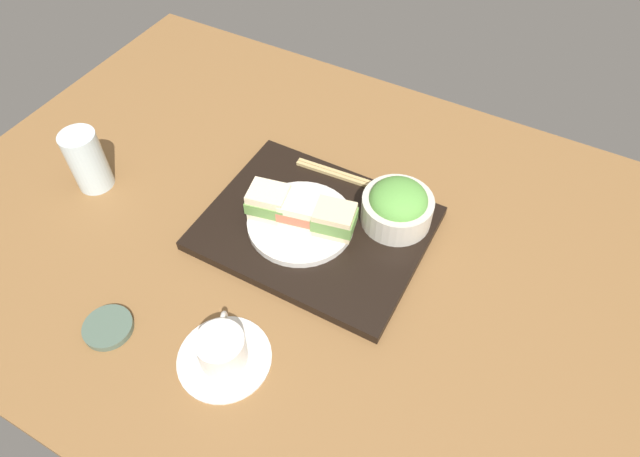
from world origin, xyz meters
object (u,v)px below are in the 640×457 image
object	(u,v)px
sandwich_far	(269,202)
drinking_glass	(87,160)
coffee_cup	(223,351)
sandwich_near	(334,219)
salad_bowl	(397,206)
chopsticks_pair	(351,178)
sandwich_middle	(301,211)
sandwich_plate	(302,223)
small_sauce_dish	(108,327)

from	to	relation	value
sandwich_far	drinking_glass	xyz separation A→B (cm)	(35.96, 7.63, 0.12)
sandwich_far	coffee_cup	world-z (taller)	sandwich_far
sandwich_far	coffee_cup	bearing A→B (deg)	106.73
drinking_glass	sandwich_near	bearing A→B (deg)	-168.43
salad_bowl	chopsticks_pair	distance (cm)	13.27
drinking_glass	coffee_cup	bearing A→B (deg)	156.70
sandwich_middle	sandwich_plate	bearing A→B (deg)	-20.56
sandwich_middle	chopsticks_pair	bearing A→B (deg)	-100.27
sandwich_near	sandwich_middle	size ratio (longest dim) A/B	1.00
sandwich_middle	sandwich_near	bearing A→B (deg)	-169.68
sandwich_plate	salad_bowl	bearing A→B (deg)	-146.97
salad_bowl	coffee_cup	distance (cm)	39.14
sandwich_plate	sandwich_middle	xyz separation A→B (cm)	(-0.00, 0.00, 3.19)
sandwich_far	chopsticks_pair	size ratio (longest dim) A/B	0.36
coffee_cup	drinking_glass	distance (cm)	48.00
sandwich_near	salad_bowl	world-z (taller)	salad_bowl
coffee_cup	small_sauce_dish	bearing A→B (deg)	13.80
sandwich_near	coffee_cup	distance (cm)	29.22
sandwich_far	salad_bowl	distance (cm)	22.87
sandwich_plate	small_sauce_dish	bearing A→B (deg)	61.91
sandwich_far	coffee_cup	xyz separation A→B (cm)	(-7.98, 26.56, -3.67)
salad_bowl	coffee_cup	world-z (taller)	salad_bowl
salad_bowl	sandwich_plate	bearing A→B (deg)	33.03
sandwich_plate	sandwich_far	bearing A→B (deg)	10.32
chopsticks_pair	coffee_cup	bearing A→B (deg)	89.10
salad_bowl	coffee_cup	bearing A→B (deg)	71.50
salad_bowl	drinking_glass	distance (cm)	59.15
sandwich_near	salad_bowl	bearing A→B (deg)	-135.36
sandwich_plate	chopsticks_pair	size ratio (longest dim) A/B	0.85
sandwich_plate	sandwich_near	distance (cm)	6.90
sandwich_plate	drinking_glass	distance (cm)	43.02
sandwich_middle	chopsticks_pair	world-z (taller)	sandwich_middle
salad_bowl	chopsticks_pair	world-z (taller)	salad_bowl
sandwich_middle	salad_bowl	xyz separation A→B (cm)	(-14.35, -9.33, -0.04)
sandwich_near	sandwich_far	world-z (taller)	sandwich_far
sandwich_far	sandwich_middle	bearing A→B (deg)	-169.68
chopsticks_pair	drinking_glass	distance (cm)	50.46
sandwich_near	chopsticks_pair	size ratio (longest dim) A/B	0.36
sandwich_near	salad_bowl	xyz separation A→B (cm)	(-8.34, -8.24, -0.06)
drinking_glass	salad_bowl	bearing A→B (deg)	-162.22
sandwich_plate	coffee_cup	xyz separation A→B (cm)	(-1.97, 27.65, -0.16)
sandwich_middle	coffee_cup	bearing A→B (deg)	94.08
sandwich_plate	drinking_glass	world-z (taller)	drinking_glass
sandwich_middle	coffee_cup	xyz separation A→B (cm)	(-1.97, 27.65, -3.34)
sandwich_middle	drinking_glass	distance (cm)	42.87
sandwich_far	salad_bowl	xyz separation A→B (cm)	(-20.36, -10.42, -0.37)
sandwich_plate	small_sauce_dish	distance (cm)	36.76
sandwich_middle	coffee_cup	distance (cm)	27.92
sandwich_middle	sandwich_far	distance (cm)	6.12
sandwich_near	sandwich_plate	bearing A→B (deg)	10.32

